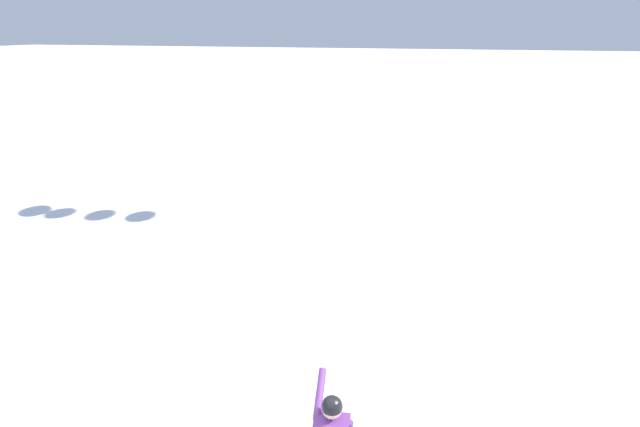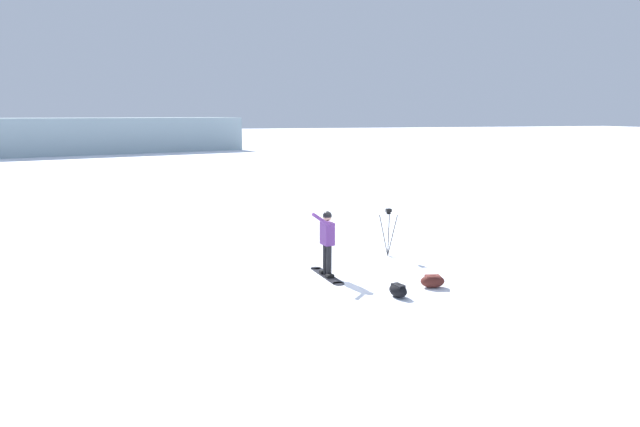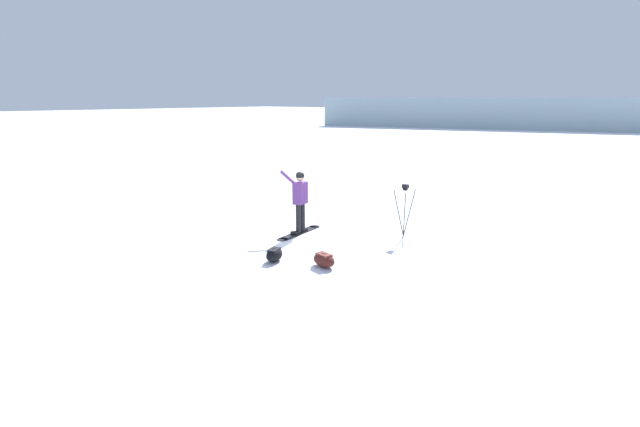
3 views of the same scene
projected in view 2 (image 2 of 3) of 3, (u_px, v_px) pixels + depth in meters
ground_plane at (353, 280)px, 14.63m from camera, size 300.00×300.00×0.00m
snowboarder at (327, 236)px, 14.80m from camera, size 0.54×0.66×1.78m
snowboard at (327, 275)px, 14.96m from camera, size 1.85×0.44×0.10m
gear_bag_large at (398, 290)px, 13.22m from camera, size 0.59×0.45×0.32m
camera_tripod at (388, 222)px, 16.94m from camera, size 0.59×0.51×1.45m
gear_bag_small at (432, 281)px, 13.95m from camera, size 0.48×0.67×0.32m
distant_ridge at (52, 136)px, 59.64m from camera, size 18.73×40.87×3.82m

